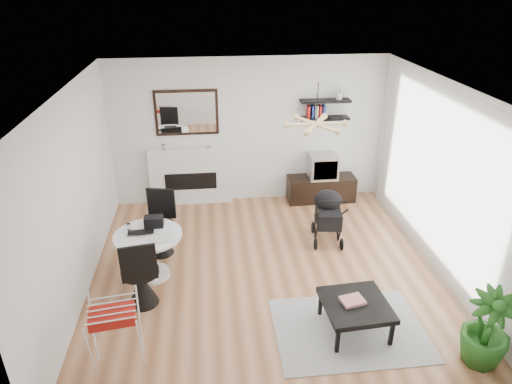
{
  "coord_description": "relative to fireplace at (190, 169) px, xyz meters",
  "views": [
    {
      "loc": [
        -0.75,
        -5.46,
        3.98
      ],
      "look_at": [
        -0.1,
        0.4,
        1.14
      ],
      "focal_mm": 32.0,
      "sensor_mm": 36.0,
      "label": 1
    }
  ],
  "objects": [
    {
      "name": "floor",
      "position": [
        1.1,
        -2.42,
        -0.69
      ],
      "size": [
        5.0,
        5.0,
        0.0
      ],
      "primitive_type": "plane",
      "color": "brown",
      "rests_on": "ground"
    },
    {
      "name": "ceiling",
      "position": [
        1.1,
        -2.42,
        2.01
      ],
      "size": [
        5.0,
        5.0,
        0.0
      ],
      "primitive_type": "plane",
      "color": "white",
      "rests_on": "wall_back"
    },
    {
      "name": "wall_back",
      "position": [
        1.1,
        0.08,
        0.66
      ],
      "size": [
        5.0,
        0.0,
        5.0
      ],
      "primitive_type": "plane",
      "rotation": [
        1.57,
        0.0,
        0.0
      ],
      "color": "white",
      "rests_on": "floor"
    },
    {
      "name": "wall_left",
      "position": [
        -1.4,
        -2.42,
        0.66
      ],
      "size": [
        0.0,
        5.0,
        5.0
      ],
      "primitive_type": "plane",
      "rotation": [
        1.57,
        0.0,
        1.57
      ],
      "color": "white",
      "rests_on": "floor"
    },
    {
      "name": "wall_right",
      "position": [
        3.6,
        -2.42,
        0.66
      ],
      "size": [
        0.0,
        5.0,
        5.0
      ],
      "primitive_type": "plane",
      "rotation": [
        1.57,
        0.0,
        -1.57
      ],
      "color": "white",
      "rests_on": "floor"
    },
    {
      "name": "sheer_curtain",
      "position": [
        3.5,
        -2.22,
        0.66
      ],
      "size": [
        0.04,
        3.6,
        2.6
      ],
      "primitive_type": "cube",
      "color": "white",
      "rests_on": "wall_right"
    },
    {
      "name": "fireplace",
      "position": [
        0.0,
        0.0,
        0.0
      ],
      "size": [
        1.5,
        0.17,
        2.16
      ],
      "color": "white",
      "rests_on": "floor"
    },
    {
      "name": "shelf_lower",
      "position": [
        2.47,
        -0.05,
        0.91
      ],
      "size": [
        0.9,
        0.25,
        0.04
      ],
      "primitive_type": "cube",
      "color": "black",
      "rests_on": "wall_back"
    },
    {
      "name": "shelf_upper",
      "position": [
        2.47,
        -0.05,
        1.23
      ],
      "size": [
        0.9,
        0.25,
        0.04
      ],
      "primitive_type": "cube",
      "color": "black",
      "rests_on": "wall_back"
    },
    {
      "name": "pendant_lamp",
      "position": [
        1.8,
        -2.12,
        1.46
      ],
      "size": [
        0.9,
        0.9,
        0.1
      ],
      "primitive_type": null,
      "color": "tan",
      "rests_on": "ceiling"
    },
    {
      "name": "tv_console",
      "position": [
        2.47,
        -0.16,
        -0.45
      ],
      "size": [
        1.28,
        0.45,
        0.48
      ],
      "primitive_type": "cube",
      "color": "black",
      "rests_on": "floor"
    },
    {
      "name": "crt_tv",
      "position": [
        2.47,
        -0.16,
        0.02
      ],
      "size": [
        0.52,
        0.46,
        0.46
      ],
      "color": "#AAAAAC",
      "rests_on": "tv_console"
    },
    {
      "name": "dining_table",
      "position": [
        -0.55,
        -2.3,
        -0.23
      ],
      "size": [
        0.95,
        0.95,
        0.7
      ],
      "color": "white",
      "rests_on": "floor"
    },
    {
      "name": "laptop",
      "position": [
        -0.64,
        -2.31,
        0.02
      ],
      "size": [
        0.37,
        0.25,
        0.03
      ],
      "primitive_type": "imported",
      "rotation": [
        0.0,
        0.0,
        0.07
      ],
      "color": "black",
      "rests_on": "dining_table"
    },
    {
      "name": "black_bag",
      "position": [
        -0.47,
        -2.08,
        0.09
      ],
      "size": [
        0.27,
        0.17,
        0.16
      ],
      "primitive_type": "cube",
      "rotation": [
        0.0,
        0.0,
        -0.02
      ],
      "color": "black",
      "rests_on": "dining_table"
    },
    {
      "name": "newspaper",
      "position": [
        -0.35,
        -2.43,
        0.02
      ],
      "size": [
        0.4,
        0.37,
        0.01
      ],
      "primitive_type": "cube",
      "rotation": [
        0.0,
        0.0,
        0.29
      ],
      "color": "white",
      "rests_on": "dining_table"
    },
    {
      "name": "drinking_glass",
      "position": [
        -0.82,
        -2.14,
        0.06
      ],
      "size": [
        0.06,
        0.06,
        0.09
      ],
      "primitive_type": "cylinder",
      "color": "white",
      "rests_on": "dining_table"
    },
    {
      "name": "chair_far",
      "position": [
        -0.46,
        -1.68,
        -0.37
      ],
      "size": [
        0.51,
        0.52,
        1.01
      ],
      "rotation": [
        0.0,
        0.0,
        -0.22
      ],
      "color": "black",
      "rests_on": "floor"
    },
    {
      "name": "chair_near",
      "position": [
        -0.6,
        -2.92,
        -0.36
      ],
      "size": [
        0.5,
        0.52,
        1.02
      ],
      "rotation": [
        0.0,
        0.0,
        3.3
      ],
      "color": "black",
      "rests_on": "floor"
    },
    {
      "name": "drying_rack",
      "position": [
        -0.75,
        -3.95,
        -0.26
      ],
      "size": [
        0.61,
        0.58,
        0.81
      ],
      "rotation": [
        0.0,
        0.0,
        0.14
      ],
      "color": "white",
      "rests_on": "floor"
    },
    {
      "name": "stroller",
      "position": [
        2.22,
        -1.57,
        -0.29
      ],
      "size": [
        0.56,
        0.79,
        0.92
      ],
      "rotation": [
        0.0,
        0.0,
        -0.14
      ],
      "color": "black",
      "rests_on": "floor"
    },
    {
      "name": "rug",
      "position": [
        1.97,
        -3.71,
        -0.68
      ],
      "size": [
        1.83,
        1.33,
        0.01
      ],
      "primitive_type": "cube",
      "color": "#ABABAB",
      "rests_on": "floor"
    },
    {
      "name": "coffee_table",
      "position": [
        2.02,
        -3.7,
        -0.32
      ],
      "size": [
        0.82,
        0.82,
        0.4
      ],
      "rotation": [
        0.0,
        0.0,
        0.06
      ],
      "color": "black",
      "rests_on": "rug"
    },
    {
      "name": "magazines",
      "position": [
        1.98,
        -3.68,
        -0.26
      ],
      "size": [
        0.31,
        0.27,
        0.04
      ],
      "primitive_type": "cube",
      "rotation": [
        0.0,
        0.0,
        0.21
      ],
      "color": "#DA363F",
      "rests_on": "coffee_table"
    },
    {
      "name": "potted_plant",
      "position": [
        3.28,
        -4.35,
        -0.22
      ],
      "size": [
        0.6,
        0.6,
        0.94
      ],
      "primitive_type": "imported",
      "rotation": [
        0.0,
        0.0,
        -0.15
      ],
      "color": "#225C1A",
      "rests_on": "floor"
    }
  ]
}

